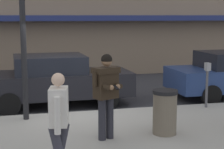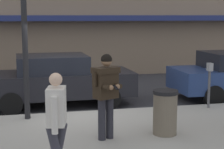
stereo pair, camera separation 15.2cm
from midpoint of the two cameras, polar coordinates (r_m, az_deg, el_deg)
The scene contains 8 objects.
ground_plane at distance 10.46m, azimuth -5.48°, elevation -6.10°, with size 80.00×80.00×0.00m, color #333338.
sidewalk at distance 7.97m, azimuth 4.41°, elevation -10.44°, with size 32.00×5.30×0.14m, color #99968E.
curb_paint_line at distance 10.67m, azimuth -0.15°, elevation -5.74°, with size 28.00×0.12×0.01m, color silver.
parked_sedan_mid at distance 11.44m, azimuth -8.01°, elevation -0.79°, with size 4.56×2.04×1.54m.
man_texting_on_phone at distance 7.71m, azimuth -0.35°, elevation -1.96°, with size 0.61×0.65×1.81m.
pedestrian_in_light_coat at distance 6.02m, azimuth -7.72°, elevation -6.61°, with size 0.38×0.59×1.70m.
parking_meter at distance 10.80m, azimuth 15.01°, elevation -0.62°, with size 0.12×0.18×1.27m.
trash_bin at distance 8.27m, azimuth 8.61°, elevation -5.69°, with size 0.55×0.55×0.98m.
Camera 2 is at (-1.14, -10.04, 2.72)m, focal length 60.00 mm.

